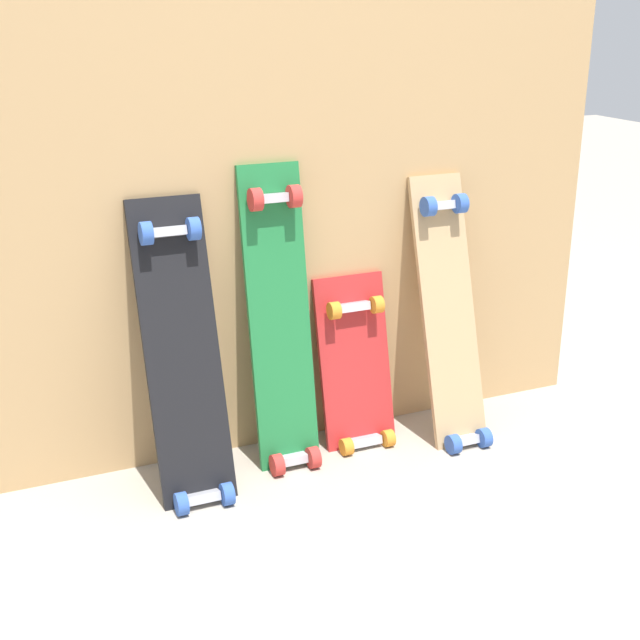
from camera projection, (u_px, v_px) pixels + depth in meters
The scene contains 6 objects.
ground_plane at pixel (311, 441), 2.57m from camera, with size 12.00×12.00×0.00m, color #A89E8E.
plywood_wall_panel at pixel (299, 123), 2.31m from camera, with size 1.84×0.04×1.83m, color tan.
skateboard_black at pixel (184, 365), 2.22m from camera, with size 0.19×0.31×0.83m.
skateboard_green at pixel (281, 331), 2.36m from camera, with size 0.17×0.22×0.89m.
skateboard_red at pixel (356, 374), 2.52m from camera, with size 0.22×0.19×0.56m.
skateboard_natural at pixel (450, 324), 2.52m from camera, with size 0.17×0.30×0.83m.
Camera 1 is at (-0.87, -2.12, 1.22)m, focal length 48.86 mm.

